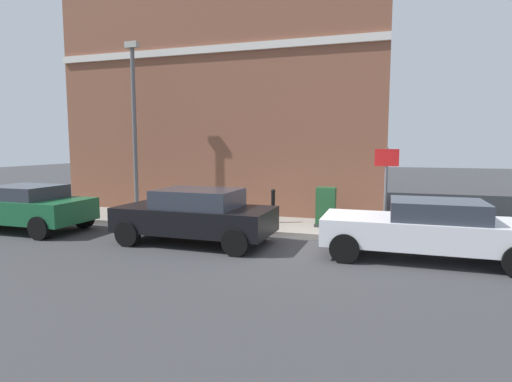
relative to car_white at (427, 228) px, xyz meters
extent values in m
plane|color=#38383A|center=(0.37, 2.88, -0.70)|extent=(80.00, 80.00, 0.00)
cube|color=gray|center=(2.37, 8.88, -0.63)|extent=(2.39, 30.00, 0.15)
cube|color=brown|center=(6.94, 6.78, 3.71)|extent=(6.75, 11.80, 8.83)
cube|color=silver|center=(3.53, 6.78, 5.01)|extent=(0.12, 11.80, 0.24)
cube|color=silver|center=(0.00, 0.05, -0.08)|extent=(1.68, 4.39, 0.60)
cube|color=#2D333D|center=(0.00, -0.19, 0.41)|extent=(1.48, 1.93, 0.43)
cylinder|color=black|center=(-0.78, 1.69, -0.38)|extent=(0.22, 0.64, 0.64)
cylinder|color=black|center=(0.79, 1.69, -0.38)|extent=(0.22, 0.64, 0.64)
cylinder|color=black|center=(0.78, -1.59, -0.38)|extent=(0.22, 0.64, 0.64)
cube|color=black|center=(-0.13, 5.54, -0.07)|extent=(1.84, 4.03, 0.63)
cube|color=#2D333D|center=(-0.13, 5.42, 0.46)|extent=(1.59, 2.05, 0.48)
cylinder|color=black|center=(-0.94, 7.00, -0.38)|extent=(0.23, 0.64, 0.64)
cylinder|color=black|center=(0.73, 6.97, -0.38)|extent=(0.23, 0.64, 0.64)
cylinder|color=black|center=(-0.99, 4.10, -0.38)|extent=(0.23, 0.64, 0.64)
cylinder|color=black|center=(0.67, 4.07, -0.38)|extent=(0.23, 0.64, 0.64)
cube|color=#195933|center=(-0.19, 11.06, -0.06)|extent=(1.80, 3.93, 0.64)
cube|color=#2D333D|center=(-0.19, 10.93, 0.44)|extent=(1.57, 1.81, 0.40)
cylinder|color=black|center=(0.65, 12.47, -0.38)|extent=(0.22, 0.64, 0.64)
cylinder|color=black|center=(-1.04, 9.66, -0.38)|extent=(0.22, 0.64, 0.64)
cylinder|color=black|center=(0.64, 9.65, -0.38)|extent=(0.22, 0.64, 0.64)
cube|color=#1E4C28|center=(2.35, 2.54, 0.02)|extent=(0.40, 0.55, 1.15)
cube|color=#333333|center=(2.35, 2.54, -0.51)|extent=(0.46, 0.61, 0.08)
cylinder|color=black|center=(2.45, 4.16, -0.08)|extent=(0.12, 0.12, 0.95)
sphere|color=black|center=(2.45, 4.16, 0.42)|extent=(0.14, 0.14, 0.14)
cylinder|color=black|center=(1.43, 5.78, -0.08)|extent=(0.12, 0.12, 0.95)
sphere|color=black|center=(1.43, 5.78, 0.42)|extent=(0.14, 0.14, 0.14)
cylinder|color=#59595B|center=(1.53, 0.89, 0.60)|extent=(0.08, 0.08, 2.30)
cube|color=white|center=(1.51, 0.89, 1.50)|extent=(0.03, 0.56, 0.40)
cube|color=red|center=(1.50, 0.89, 1.50)|extent=(0.01, 0.60, 0.44)
cylinder|color=#59595B|center=(2.41, 8.94, 2.20)|extent=(0.14, 0.14, 5.50)
cube|color=#A5A599|center=(2.41, 8.94, 5.07)|extent=(0.20, 0.44, 0.20)
camera|label=1|loc=(-9.63, 0.89, 1.82)|focal=29.01mm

